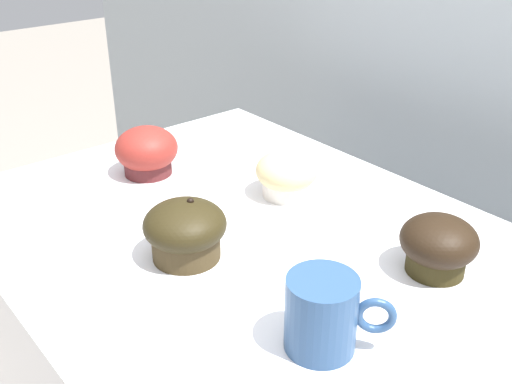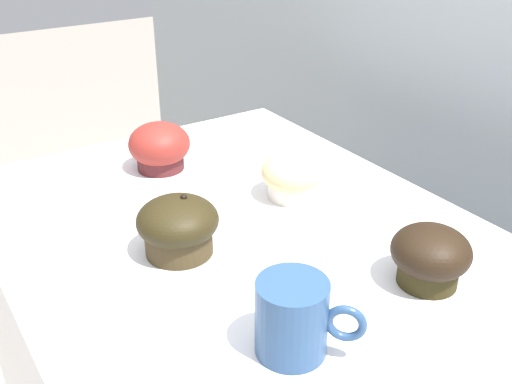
{
  "view_description": "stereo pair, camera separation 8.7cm",
  "coord_description": "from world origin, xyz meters",
  "px_view_note": "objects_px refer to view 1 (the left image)",
  "views": [
    {
      "loc": [
        0.5,
        -0.45,
        1.37
      ],
      "look_at": [
        -0.1,
        0.04,
        0.97
      ],
      "focal_mm": 42.0,
      "sensor_mm": 36.0,
      "label": 1
    },
    {
      "loc": [
        0.55,
        -0.38,
        1.37
      ],
      "look_at": [
        -0.1,
        0.04,
        0.97
      ],
      "focal_mm": 42.0,
      "sensor_mm": 36.0,
      "label": 2
    }
  ],
  "objects_px": {
    "muffin_front_left": "(286,174)",
    "muffin_back_right": "(147,152)",
    "muffin_back_left": "(185,230)",
    "muffin_front_center": "(438,245)",
    "coffee_cup": "(323,313)"
  },
  "relations": [
    {
      "from": "muffin_back_left",
      "to": "muffin_front_center",
      "type": "bearing_deg",
      "value": 44.59
    },
    {
      "from": "muffin_front_center",
      "to": "muffin_front_left",
      "type": "bearing_deg",
      "value": -178.95
    },
    {
      "from": "muffin_back_left",
      "to": "muffin_back_right",
      "type": "distance_m",
      "value": 0.27
    },
    {
      "from": "muffin_back_left",
      "to": "muffin_back_right",
      "type": "xyz_separation_m",
      "value": [
        -0.26,
        0.09,
        -0.0
      ]
    },
    {
      "from": "muffin_back_left",
      "to": "muffin_back_right",
      "type": "bearing_deg",
      "value": 160.18
    },
    {
      "from": "muffin_back_left",
      "to": "muffin_back_right",
      "type": "height_order",
      "value": "same"
    },
    {
      "from": "muffin_front_center",
      "to": "muffin_back_left",
      "type": "height_order",
      "value": "muffin_back_left"
    },
    {
      "from": "muffin_front_left",
      "to": "muffin_back_right",
      "type": "bearing_deg",
      "value": -148.36
    },
    {
      "from": "muffin_back_right",
      "to": "muffin_back_left",
      "type": "bearing_deg",
      "value": -19.82
    },
    {
      "from": "muffin_front_center",
      "to": "coffee_cup",
      "type": "bearing_deg",
      "value": -88.12
    },
    {
      "from": "muffin_back_right",
      "to": "muffin_front_left",
      "type": "relative_size",
      "value": 1.08
    },
    {
      "from": "muffin_back_left",
      "to": "muffin_front_left",
      "type": "xyz_separation_m",
      "value": [
        -0.05,
        0.22,
        -0.0
      ]
    },
    {
      "from": "muffin_front_center",
      "to": "coffee_cup",
      "type": "relative_size",
      "value": 0.99
    },
    {
      "from": "muffin_front_center",
      "to": "muffin_back_left",
      "type": "bearing_deg",
      "value": -135.41
    },
    {
      "from": "muffin_back_right",
      "to": "muffin_front_left",
      "type": "xyz_separation_m",
      "value": [
        0.21,
        0.13,
        -0.0
      ]
    }
  ]
}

